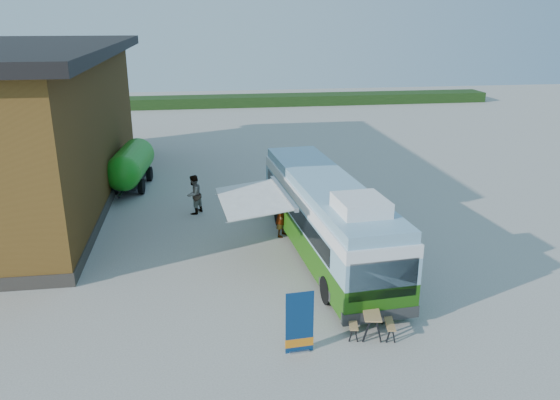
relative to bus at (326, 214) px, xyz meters
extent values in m
plane|color=#BCB7AD|center=(-2.54, -1.33, -1.64)|extent=(100.00, 100.00, 0.00)
cube|color=brown|center=(-13.04, 8.67, 1.86)|extent=(8.00, 20.00, 7.00)
cube|color=black|center=(-13.04, 8.67, 5.61)|extent=(9.60, 21.20, 0.50)
cube|color=#332D28|center=(-13.04, 8.67, -1.39)|extent=(8.10, 20.10, 0.50)
cube|color=#264419|center=(5.46, 36.67, -1.14)|extent=(40.00, 3.00, 1.00)
cube|color=#246510|center=(-0.01, 0.07, -0.80)|extent=(3.16, 11.28, 1.02)
cube|color=#7FADC6|center=(-0.01, 0.07, 0.12)|extent=(3.16, 11.28, 0.83)
cube|color=black|center=(-1.19, 0.44, 0.12)|extent=(0.74, 9.25, 0.65)
cube|color=black|center=(1.11, 0.62, 0.12)|extent=(0.74, 9.25, 0.65)
cube|color=white|center=(-0.01, 0.07, 0.75)|extent=(3.16, 11.28, 0.42)
cube|color=#7FADC6|center=(-0.01, 0.07, 1.14)|extent=(3.00, 11.08, 0.37)
cube|color=white|center=(0.26, -3.45, 1.56)|extent=(1.61, 1.78, 0.46)
cube|color=black|center=(0.41, -5.45, -0.02)|extent=(2.09, 0.22, 1.21)
cube|color=#2D2D2D|center=(0.41, -5.40, -1.18)|extent=(2.38, 0.38, 0.37)
cube|color=#2D2D2D|center=(-0.42, 5.54, -1.18)|extent=(2.38, 0.38, 0.37)
cylinder|color=black|center=(-0.76, -3.71, -1.18)|extent=(0.35, 0.95, 0.93)
cylinder|color=black|center=(1.31, -3.55, -1.18)|extent=(0.35, 0.95, 0.93)
cylinder|color=black|center=(-1.29, 3.23, -1.18)|extent=(0.35, 0.95, 0.93)
cylinder|color=black|center=(0.78, 3.39, -1.18)|extent=(0.35, 0.95, 0.93)
cube|color=white|center=(-2.79, -0.18, 0.84)|extent=(2.56, 3.83, 0.29)
cube|color=#A5A8AD|center=(-1.65, -0.09, 1.01)|extent=(0.45, 3.97, 0.15)
cylinder|color=#A5A8AD|center=(-2.67, -1.71, 0.74)|extent=(2.38, 0.23, 0.30)
cylinder|color=#A5A8AD|center=(-2.90, 1.35, 0.74)|extent=(2.38, 0.23, 0.30)
cube|color=navy|center=(-2.15, -6.20, -0.72)|extent=(0.78, 0.09, 1.83)
cube|color=orange|center=(-2.15, -6.20, -1.35)|extent=(0.80, 0.10, 0.26)
cube|color=#A5A8AD|center=(-2.15, -6.20, -1.61)|extent=(0.56, 0.22, 0.05)
cylinder|color=#A5A8AD|center=(-2.15, -6.18, -0.72)|extent=(0.03, 0.03, 1.83)
cube|color=tan|center=(0.06, -5.58, -0.92)|extent=(0.68, 1.21, 0.04)
cube|color=tan|center=(-0.46, -5.49, -1.21)|extent=(0.45, 1.17, 0.03)
cube|color=tan|center=(0.57, -5.68, -1.21)|extent=(0.45, 1.17, 0.03)
cube|color=black|center=(-0.20, -6.02, -1.29)|extent=(0.06, 0.06, 0.70)
cube|color=black|center=(0.14, -6.08, -1.29)|extent=(0.06, 0.06, 0.70)
cube|color=black|center=(-0.02, -5.08, -1.29)|extent=(0.06, 0.06, 0.70)
cube|color=black|center=(0.32, -5.15, -1.29)|extent=(0.06, 0.06, 0.70)
imported|color=#999999|center=(-1.36, 2.08, -0.64)|extent=(0.79, 0.87, 2.00)
imported|color=#999999|center=(-4.97, 5.38, -0.72)|extent=(1.09, 1.13, 1.84)
cylinder|color=#1D951B|center=(-8.24, 9.95, -0.30)|extent=(2.16, 4.13, 1.79)
sphere|color=#1D951B|center=(-8.43, 7.98, -0.30)|extent=(1.79, 1.79, 1.79)
sphere|color=#1D951B|center=(-8.05, 11.93, -0.30)|extent=(1.79, 1.79, 1.79)
cube|color=black|center=(-8.24, 9.95, -1.09)|extent=(1.59, 4.27, 0.20)
cube|color=black|center=(-8.49, 7.38, -1.14)|extent=(0.23, 1.20, 0.10)
cylinder|color=black|center=(-9.05, 8.83, -1.24)|extent=(0.32, 0.81, 0.79)
cylinder|color=black|center=(-7.67, 8.70, -1.24)|extent=(0.32, 0.81, 0.79)
cylinder|color=black|center=(-8.82, 11.21, -1.24)|extent=(0.32, 0.81, 0.79)
cylinder|color=black|center=(-7.44, 11.07, -1.24)|extent=(0.32, 0.81, 0.79)
camera|label=1|loc=(-4.58, -18.82, 7.14)|focal=35.00mm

